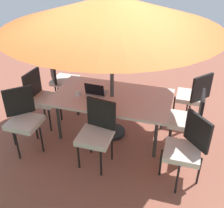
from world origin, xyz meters
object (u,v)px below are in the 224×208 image
object	(u,v)px
laptop	(96,91)
cup	(78,93)
chair_west	(189,118)
chair_east	(41,96)
chair_southwest	(193,95)
chair_north	(97,131)
chair_southeast	(62,78)
dining_table	(112,99)
patio_umbrella	(112,12)
chair_northwest	(186,147)
chair_northeast	(23,117)

from	to	relation	value
laptop	cup	xyz separation A→B (m)	(0.26, 0.12, -0.01)
chair_west	chair_east	distance (m)	2.48
chair_southwest	chair_west	bearing A→B (deg)	39.04
chair_southwest	chair_north	bearing A→B (deg)	0.74
chair_southeast	chair_east	bearing A→B (deg)	139.92
laptop	chair_north	bearing A→B (deg)	111.83
chair_southwest	dining_table	bearing A→B (deg)	-17.64
chair_north	cup	xyz separation A→B (m)	(0.51, -0.58, 0.22)
patio_umbrella	chair_west	world-z (taller)	patio_umbrella
chair_north	chair_southwest	world-z (taller)	same
chair_north	chair_southwest	bearing A→B (deg)	57.74
chair_southeast	cup	xyz separation A→B (m)	(-0.71, 0.83, 0.22)
chair_west	chair_southeast	world-z (taller)	same
patio_umbrella	chair_southeast	bearing A→B (deg)	-29.70
chair_northwest	chair_southwest	xyz separation A→B (m)	(-0.02, -1.46, 0.00)
chair_west	laptop	size ratio (longest dim) A/B	2.99
chair_southeast	cup	distance (m)	1.12
chair_southwest	laptop	bearing A→B (deg)	-21.99
chair_west	dining_table	bearing A→B (deg)	-90.09
chair_northeast	patio_umbrella	bearing A→B (deg)	-13.18
patio_umbrella	chair_west	xyz separation A→B (m)	(-1.22, 0.01, -1.48)
dining_table	chair_northwest	size ratio (longest dim) A/B	1.91
chair_east	chair_north	distance (m)	1.43
patio_umbrella	chair_southeast	world-z (taller)	patio_umbrella
chair_east	chair_southeast	xyz separation A→B (m)	(-0.03, -0.74, 0.00)
dining_table	cup	bearing A→B (deg)	14.12
dining_table	chair_northeast	size ratio (longest dim) A/B	1.91
chair_north	chair_east	bearing A→B (deg)	159.75
cup	chair_east	bearing A→B (deg)	-7.48
chair_northwest	cup	bearing A→B (deg)	-151.25
chair_west	chair_north	world-z (taller)	same
chair_northwest	laptop	world-z (taller)	chair_northwest
chair_east	chair_north	bearing A→B (deg)	-114.10
chair_east	dining_table	bearing A→B (deg)	-84.14
dining_table	chair_north	world-z (taller)	chair_north
chair_southeast	chair_northwest	xyz separation A→B (m)	(-2.46, 1.41, 0.00)
patio_umbrella	chair_northeast	distance (m)	2.03
chair_west	chair_northwest	xyz separation A→B (m)	(-0.01, 0.69, 0.00)
chair_north	chair_northwest	bearing A→B (deg)	8.69
chair_northeast	laptop	bearing A→B (deg)	-6.99
patio_umbrella	chair_northwest	world-z (taller)	patio_umbrella
dining_table	chair_northeast	bearing A→B (deg)	30.48
dining_table	cup	xyz separation A→B (m)	(0.52, 0.13, 0.09)
chair_northwest	chair_southwest	world-z (taller)	same
patio_umbrella	chair_north	size ratio (longest dim) A/B	3.14
chair_east	chair_southwest	xyz separation A→B (m)	(-2.51, -0.78, 0.00)
patio_umbrella	chair_west	distance (m)	1.91
chair_northeast	chair_west	xyz separation A→B (m)	(-2.41, -0.69, 0.00)
chair_west	chair_northwest	size ratio (longest dim) A/B	1.00
dining_table	cup	size ratio (longest dim) A/B	22.59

